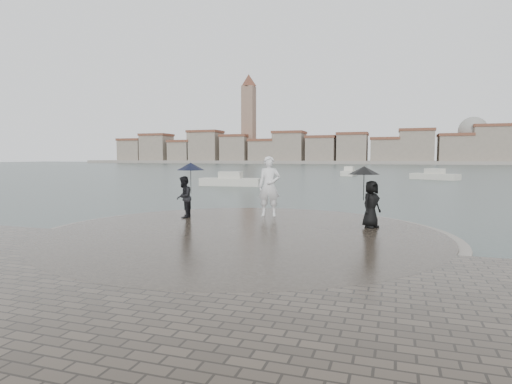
% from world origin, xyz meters
% --- Properties ---
extents(ground, '(400.00, 400.00, 0.00)m').
position_xyz_m(ground, '(0.00, 0.00, 0.00)').
color(ground, '#2B3835').
rests_on(ground, ground).
extents(kerb_ring, '(12.50, 12.50, 0.32)m').
position_xyz_m(kerb_ring, '(0.00, 3.50, 0.16)').
color(kerb_ring, gray).
rests_on(kerb_ring, ground).
extents(quay_tip, '(11.90, 11.90, 0.36)m').
position_xyz_m(quay_tip, '(0.00, 3.50, 0.18)').
color(quay_tip, '#2D261E').
rests_on(quay_tip, ground).
extents(statue, '(0.93, 0.71, 2.28)m').
position_xyz_m(statue, '(-0.18, 6.96, 1.50)').
color(statue, white).
rests_on(statue, quay_tip).
extents(visitor_left, '(1.14, 1.05, 2.04)m').
position_xyz_m(visitor_left, '(-2.99, 5.57, 1.48)').
color(visitor_left, black).
rests_on(visitor_left, quay_tip).
extents(visitor_right, '(1.16, 1.05, 1.95)m').
position_xyz_m(visitor_right, '(3.58, 5.41, 1.48)').
color(visitor_right, black).
rests_on(visitor_right, quay_tip).
extents(far_skyline, '(260.00, 20.00, 37.00)m').
position_xyz_m(far_skyline, '(-6.29, 160.71, 5.61)').
color(far_skyline, gray).
rests_on(far_skyline, ground).
extents(boats, '(24.05, 29.34, 1.50)m').
position_xyz_m(boats, '(-1.08, 41.77, 0.38)').
color(boats, beige).
rests_on(boats, ground).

